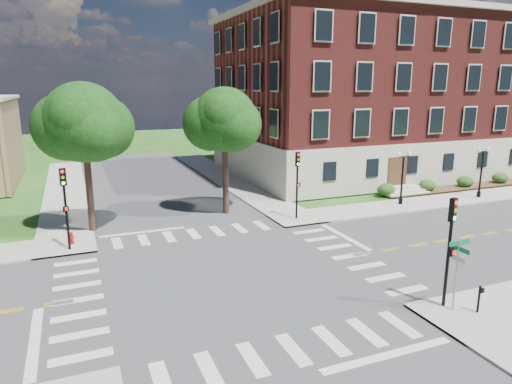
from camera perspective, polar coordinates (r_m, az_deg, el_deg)
name	(u,v)px	position (r m, az deg, el deg)	size (l,w,h in m)	color
ground	(229,276)	(23.58, -3.35, -10.40)	(160.00, 160.00, 0.00)	#1F5417
road_ew	(229,276)	(23.58, -3.35, -10.39)	(90.00, 12.00, 0.01)	#3D3D3F
road_ns	(229,276)	(23.58, -3.35, -10.39)	(12.00, 90.00, 0.01)	#3D3D3F
sidewalk_ne	(332,188)	(43.24, 9.45, 0.49)	(34.00, 34.00, 0.12)	#9E9B93
crosswalk_east	(350,256)	(26.59, 11.64, -7.87)	(2.20, 10.20, 0.02)	silver
stop_bar_east	(345,237)	(29.77, 11.03, -5.53)	(0.40, 5.50, 0.00)	silver
main_building	(371,96)	(52.53, 14.17, 11.61)	(30.60, 22.40, 16.50)	#B9B7A3
shrub_row	(464,188)	(47.07, 24.60, 0.42)	(18.00, 2.00, 1.30)	#254E1A
tree_c	(84,123)	(30.78, -20.73, 8.09)	(5.05, 5.05, 9.58)	#332119
tree_d	(225,120)	(33.35, -3.95, 8.96)	(4.68, 4.68, 9.25)	#332119
traffic_signal_se	(450,238)	(20.84, 23.12, -5.35)	(0.38, 0.45, 4.80)	black
traffic_signal_ne	(297,177)	(32.16, 5.19, 1.94)	(0.37, 0.43, 4.80)	black
traffic_signal_nw	(65,198)	(28.03, -22.78, -0.73)	(0.38, 0.45, 4.80)	black
twin_lamp_west	(402,175)	(38.00, 17.83, 2.07)	(1.36, 0.36, 4.23)	black
twin_lamp_east	(481,169)	(42.96, 26.36, 2.56)	(1.36, 0.36, 4.23)	black
street_sign_pole	(458,261)	(20.89, 23.91, -7.93)	(1.10, 1.10, 3.10)	gray
push_button_post	(479,298)	(21.63, 26.15, -11.78)	(0.14, 0.21, 1.20)	black
fire_hydrant	(72,238)	(29.70, -22.06, -5.38)	(0.35, 0.35, 0.75)	#AD0D16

